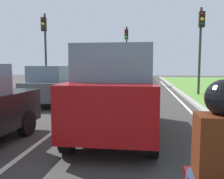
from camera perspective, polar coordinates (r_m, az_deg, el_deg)
The scene contains 10 objects.
ground_plane at distance 11.25m, azimuth -1.57°, elevation -3.52°, with size 60.00×60.00×0.00m, color #383533.
lane_line_center at distance 11.37m, azimuth -5.06°, elevation -3.41°, with size 0.12×32.00×0.01m, color silver.
lane_line_right_edge at distance 11.27m, azimuth 16.87°, elevation -3.74°, with size 0.12×32.00×0.01m, color silver.
curb_right at distance 11.35m, azimuth 19.37°, elevation -3.46°, with size 0.24×48.00×0.12m, color #9E9B93.
car_suv_ahead at distance 6.32m, azimuth 1.30°, elevation -0.25°, with size 1.98×4.51×2.28m.
car_hatchback_far at distance 11.60m, azimuth -14.04°, elevation 0.99°, with size 1.80×3.74×1.78m.
rider_person at distance 2.06m, azimuth 24.40°, elevation -13.22°, with size 0.51×0.41×1.16m.
traffic_light_near_right at distance 15.36m, azimuth 20.22°, elevation 11.63°, with size 0.32×0.50×5.15m.
traffic_light_overhead_left at distance 17.24m, azimuth -15.60°, elevation 11.30°, with size 0.32×0.50×5.25m.
traffic_light_far_median at distance 22.39m, azimuth 3.42°, elevation 10.30°, with size 0.32×0.50×5.28m.
Camera 1 is at (1.73, 3.04, 1.85)m, focal length 38.76 mm.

